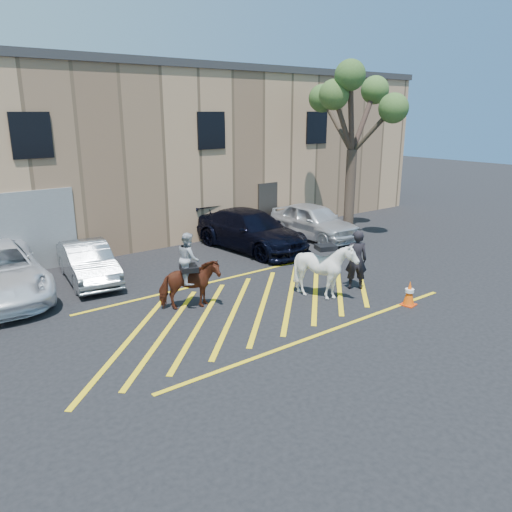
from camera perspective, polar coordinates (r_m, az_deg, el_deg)
ground at (r=14.75m, az=0.11°, el=-5.11°), size 90.00×90.00×0.00m
car_silver_sedan at (r=17.12m, az=-18.67°, el=-0.69°), size 1.83×4.00×1.27m
car_blue_suv at (r=19.97m, az=-0.60°, el=2.94°), size 2.63×5.53×1.56m
car_white_suv at (r=21.92m, az=6.63°, el=3.99°), size 1.89×4.51×1.52m
handler at (r=15.74m, az=11.37°, el=-0.44°), size 0.81×0.77×1.87m
warehouse at (r=24.41m, az=-17.74°, el=11.45°), size 32.42×10.20×7.30m
hatching_zone at (r=14.53m, az=0.83°, el=-5.43°), size 12.60×5.12×0.01m
mounted_bay at (r=14.00m, az=-7.64°, el=-2.57°), size 1.82×1.28×2.20m
saddled_white at (r=14.80m, az=7.90°, el=-1.56°), size 1.88×1.98×1.75m
traffic_cone at (r=14.94m, az=17.12°, el=-4.07°), size 0.44×0.44×0.73m
tree at (r=21.81m, az=11.17°, el=16.79°), size 3.99×4.37×7.31m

